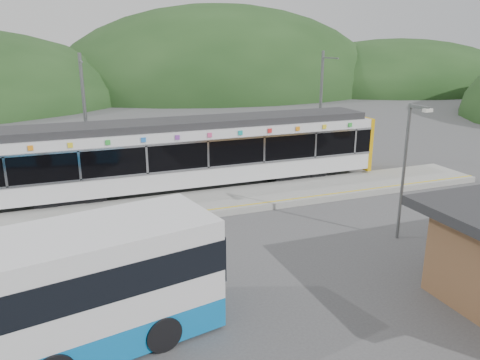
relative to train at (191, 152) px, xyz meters
name	(u,v)px	position (x,y,z in m)	size (l,w,h in m)	color
ground	(277,224)	(2.11, -6.00, -2.06)	(120.00, 120.00, 0.00)	#4C4C4F
hills	(335,178)	(8.30, -0.71, -2.06)	(146.00, 149.00, 26.00)	#1E3D19
platform	(248,198)	(2.11, -2.70, -1.91)	(26.00, 3.20, 0.30)	#9E9E99
yellow_line	(258,203)	(2.11, -4.00, -1.76)	(26.00, 0.10, 0.01)	yellow
train	(191,152)	(0.00, 0.00, 0.00)	(20.44, 3.01, 3.74)	black
catenary_mast_west	(86,119)	(-4.89, 2.56, 1.58)	(0.18, 1.80, 7.00)	slate
catenary_mast_east	(321,106)	(9.11, 2.56, 1.58)	(0.18, 1.80, 7.00)	slate
lamp_post	(407,160)	(6.00, -9.11, 1.15)	(0.37, 0.97, 5.36)	slate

